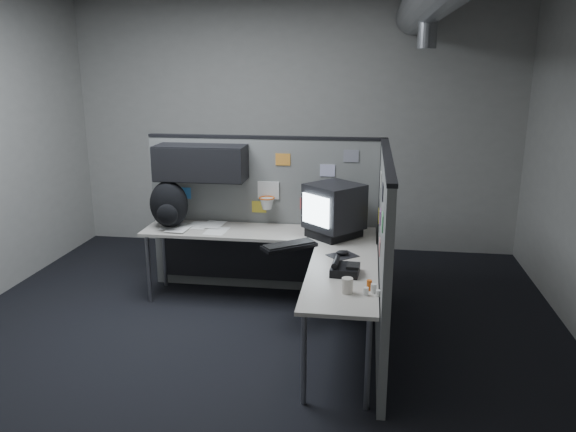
% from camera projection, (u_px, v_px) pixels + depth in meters
% --- Properties ---
extents(room, '(5.62, 5.62, 3.22)m').
position_uv_depth(room, '(317.00, 96.00, 4.17)').
color(room, black).
rests_on(room, ground).
extents(partition_back, '(2.44, 0.42, 1.63)m').
position_uv_depth(partition_back, '(248.00, 198.00, 5.75)').
color(partition_back, slate).
rests_on(partition_back, ground).
extents(partition_right, '(0.07, 2.23, 1.63)m').
position_uv_depth(partition_right, '(383.00, 253.00, 4.63)').
color(partition_right, slate).
rests_on(partition_right, ground).
extents(desk, '(2.31, 2.11, 0.73)m').
position_uv_depth(desk, '(279.00, 252.00, 5.28)').
color(desk, '#B3ADA2').
rests_on(desk, ground).
extents(monitor, '(0.63, 0.63, 0.51)m').
position_uv_depth(monitor, '(334.00, 210.00, 5.30)').
color(monitor, black).
rests_on(monitor, desk).
extents(keyboard, '(0.51, 0.44, 0.04)m').
position_uv_depth(keyboard, '(289.00, 246.00, 5.03)').
color(keyboard, black).
rests_on(keyboard, desk).
extents(mouse, '(0.30, 0.29, 0.05)m').
position_uv_depth(mouse, '(343.00, 254.00, 4.82)').
color(mouse, black).
rests_on(mouse, desk).
extents(phone, '(0.23, 0.25, 0.11)m').
position_uv_depth(phone, '(345.00, 269.00, 4.40)').
color(phone, black).
rests_on(phone, desk).
extents(bottles, '(0.12, 0.15, 0.08)m').
position_uv_depth(bottles, '(371.00, 289.00, 4.03)').
color(bottles, silver).
rests_on(bottles, desk).
extents(cup, '(0.09, 0.09, 0.11)m').
position_uv_depth(cup, '(347.00, 286.00, 4.03)').
color(cup, beige).
rests_on(cup, desk).
extents(papers, '(0.70, 0.50, 0.01)m').
position_uv_depth(papers, '(196.00, 227.00, 5.65)').
color(papers, white).
rests_on(papers, desk).
extents(backpack, '(0.42, 0.39, 0.47)m').
position_uv_depth(backpack, '(169.00, 205.00, 5.60)').
color(backpack, black).
rests_on(backpack, desk).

